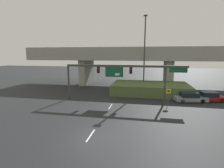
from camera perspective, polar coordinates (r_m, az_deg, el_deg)
The scene contains 9 objects.
ground_plane at distance 15.91m, azimuth -7.33°, elevation -16.76°, with size 160.00×160.00×0.00m, color black.
lane_markings at distance 28.13m, azimuth 1.29°, elevation -4.78°, with size 0.14×28.55×0.01m.
signal_gantry at distance 25.69m, azimuth 3.16°, elevation 4.07°, with size 17.76×0.44×5.50m.
speed_limit_sign at distance 25.31m, azimuth 17.94°, elevation -3.29°, with size 0.60×0.11×2.39m.
highway_light_pole_near at distance 34.15m, azimuth 10.56°, elevation 10.24°, with size 0.70×0.36×14.12m.
overpass_bridge at distance 39.98m, azimuth 4.51°, elevation 8.47°, with size 44.05×8.96×8.48m.
grass_embankment at distance 32.27m, azimuth 12.29°, elevation -1.46°, with size 13.37×7.63×1.81m.
parked_sedan_near_right at distance 28.65m, azimuth 24.12°, elevation -4.02°, with size 4.84×2.59×1.44m.
parked_sedan_mid_right at distance 30.43m, azimuth 29.28°, elevation -3.66°, with size 4.47×2.46×1.43m.
Camera 1 is at (4.63, -13.46, 7.11)m, focal length 28.00 mm.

